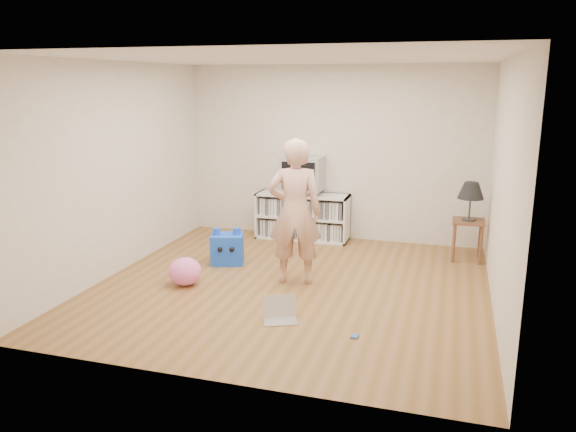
# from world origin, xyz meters

# --- Properties ---
(ground) EXTENTS (4.50, 4.50, 0.00)m
(ground) POSITION_xyz_m (0.00, 0.00, 0.00)
(ground) COLOR brown
(ground) RESTS_ON ground
(walls) EXTENTS (4.52, 4.52, 2.60)m
(walls) POSITION_xyz_m (0.00, 0.00, 1.30)
(walls) COLOR beige
(walls) RESTS_ON ground
(ceiling) EXTENTS (4.50, 4.50, 0.01)m
(ceiling) POSITION_xyz_m (0.00, 0.00, 2.60)
(ceiling) COLOR white
(ceiling) RESTS_ON walls
(media_unit) EXTENTS (1.40, 0.45, 0.70)m
(media_unit) POSITION_xyz_m (-0.41, 2.04, 0.35)
(media_unit) COLOR white
(media_unit) RESTS_ON ground
(dvd_deck) EXTENTS (0.45, 0.35, 0.07)m
(dvd_deck) POSITION_xyz_m (-0.41, 2.02, 0.73)
(dvd_deck) COLOR gray
(dvd_deck) RESTS_ON media_unit
(crt_tv) EXTENTS (0.60, 0.53, 0.50)m
(crt_tv) POSITION_xyz_m (-0.41, 2.02, 1.02)
(crt_tv) COLOR #98989D
(crt_tv) RESTS_ON dvd_deck
(side_table) EXTENTS (0.42, 0.42, 0.55)m
(side_table) POSITION_xyz_m (1.99, 1.65, 0.42)
(side_table) COLOR brown
(side_table) RESTS_ON ground
(table_lamp) EXTENTS (0.34, 0.34, 0.52)m
(table_lamp) POSITION_xyz_m (1.99, 1.65, 0.94)
(table_lamp) COLOR #333333
(table_lamp) RESTS_ON side_table
(person) EXTENTS (0.71, 0.55, 1.73)m
(person) POSITION_xyz_m (0.00, 0.15, 0.87)
(person) COLOR #DAA994
(person) RESTS_ON ground
(laptop) EXTENTS (0.42, 0.38, 0.23)m
(laptop) POSITION_xyz_m (0.16, -0.94, 0.06)
(laptop) COLOR silver
(laptop) RESTS_ON ground
(playing_cards) EXTENTS (0.07, 0.10, 0.02)m
(playing_cards) POSITION_xyz_m (0.96, -1.13, 0.01)
(playing_cards) COLOR #4768BD
(playing_cards) RESTS_ON ground
(plush_blue) EXTENTS (0.50, 0.44, 0.48)m
(plush_blue) POSITION_xyz_m (-1.05, 0.58, 0.21)
(plush_blue) COLOR blue
(plush_blue) RESTS_ON ground
(plush_pink) EXTENTS (0.46, 0.46, 0.33)m
(plush_pink) POSITION_xyz_m (-1.22, -0.32, 0.17)
(plush_pink) COLOR pink
(plush_pink) RESTS_ON ground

